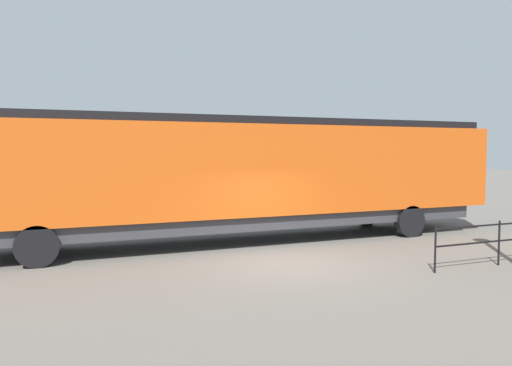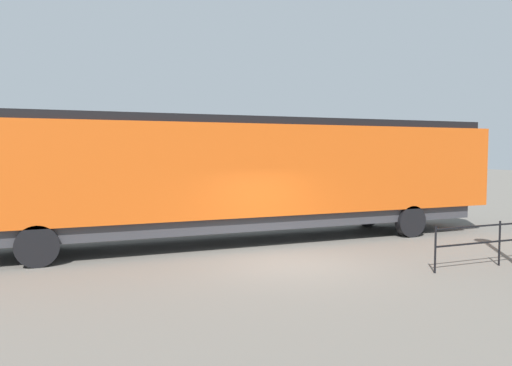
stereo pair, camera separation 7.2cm
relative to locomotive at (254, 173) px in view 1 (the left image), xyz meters
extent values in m
plane|color=#666059|center=(3.42, -0.39, -2.28)|extent=(120.00, 120.00, 0.00)
cube|color=#D15114|center=(0.00, -0.62, 0.13)|extent=(2.93, 18.55, 2.81)
cube|color=black|center=(0.00, 7.22, -0.30)|extent=(2.81, 2.87, 1.97)
cube|color=black|center=(0.00, -0.62, 1.65)|extent=(2.63, 17.81, 0.24)
cube|color=#38383D|center=(0.00, -0.62, -1.51)|extent=(2.63, 17.07, 0.45)
cylinder|color=black|center=(-1.31, 5.32, -1.73)|extent=(0.30, 1.10, 1.10)
cylinder|color=black|center=(1.31, 5.32, -1.73)|extent=(0.30, 1.10, 1.10)
cylinder|color=black|center=(-1.31, -6.56, -1.73)|extent=(0.30, 1.10, 1.10)
cylinder|color=black|center=(1.31, -6.56, -1.73)|extent=(0.30, 1.10, 1.10)
cylinder|color=black|center=(5.60, 2.54, -1.69)|extent=(0.05, 0.05, 1.18)
cylinder|color=black|center=(5.60, 4.66, -1.69)|extent=(0.05, 0.05, 1.18)
camera|label=1|loc=(14.75, -5.90, 0.71)|focal=33.75mm
camera|label=2|loc=(14.78, -5.83, 0.71)|focal=33.75mm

